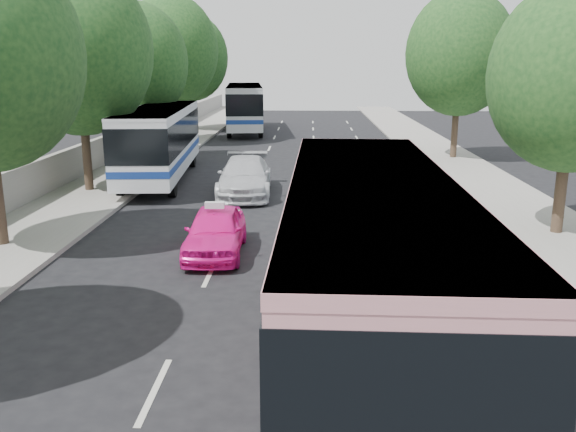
{
  "coord_description": "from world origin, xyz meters",
  "views": [
    {
      "loc": [
        0.71,
        -11.24,
        5.44
      ],
      "look_at": [
        0.17,
        3.91,
        1.6
      ],
      "focal_mm": 38.0,
      "sensor_mm": 36.0,
      "label": 1
    }
  ],
  "objects_px": {
    "pink_taxi": "(215,231)",
    "tour_coach_rear": "(245,104)",
    "pink_bus": "(369,251)",
    "tour_coach_front": "(160,137)",
    "white_pickup": "(245,177)"
  },
  "relations": [
    {
      "from": "pink_taxi",
      "to": "tour_coach_front",
      "type": "bearing_deg",
      "value": 108.91
    },
    {
      "from": "white_pickup",
      "to": "tour_coach_rear",
      "type": "xyz_separation_m",
      "value": [
        -2.5,
        23.96,
        1.44
      ]
    },
    {
      "from": "white_pickup",
      "to": "tour_coach_rear",
      "type": "bearing_deg",
      "value": 93.06
    },
    {
      "from": "pink_bus",
      "to": "white_pickup",
      "type": "relative_size",
      "value": 2.08
    },
    {
      "from": "white_pickup",
      "to": "tour_coach_rear",
      "type": "distance_m",
      "value": 24.13
    },
    {
      "from": "pink_taxi",
      "to": "tour_coach_rear",
      "type": "distance_m",
      "value": 32.28
    },
    {
      "from": "pink_taxi",
      "to": "tour_coach_front",
      "type": "relative_size",
      "value": 0.35
    },
    {
      "from": "pink_taxi",
      "to": "tour_coach_rear",
      "type": "relative_size",
      "value": 0.32
    },
    {
      "from": "pink_taxi",
      "to": "pink_bus",
      "type": "bearing_deg",
      "value": -61.65
    },
    {
      "from": "tour_coach_front",
      "to": "tour_coach_rear",
      "type": "bearing_deg",
      "value": 80.59
    },
    {
      "from": "tour_coach_front",
      "to": "tour_coach_rear",
      "type": "relative_size",
      "value": 0.92
    },
    {
      "from": "tour_coach_front",
      "to": "pink_taxi",
      "type": "bearing_deg",
      "value": -73.86
    },
    {
      "from": "pink_taxi",
      "to": "tour_coach_rear",
      "type": "height_order",
      "value": "tour_coach_rear"
    },
    {
      "from": "pink_bus",
      "to": "tour_coach_front",
      "type": "relative_size",
      "value": 0.97
    },
    {
      "from": "tour_coach_rear",
      "to": "tour_coach_front",
      "type": "bearing_deg",
      "value": -100.92
    }
  ]
}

